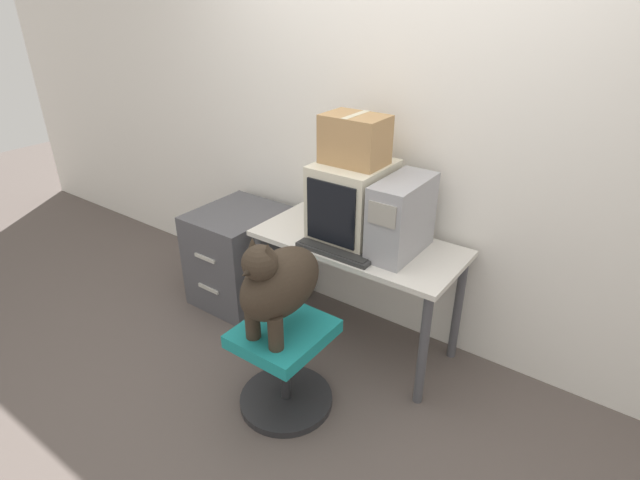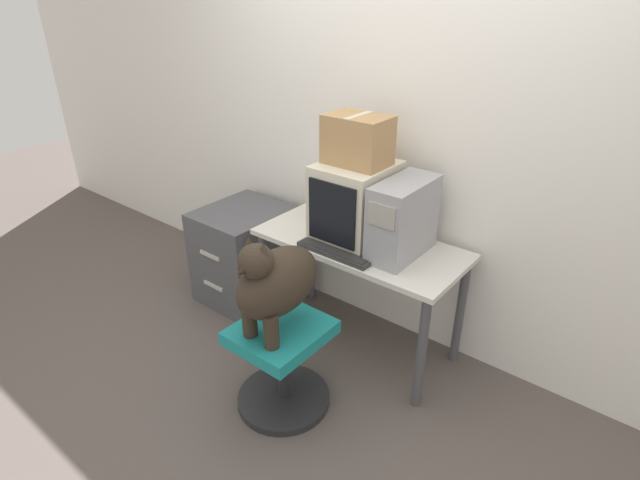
{
  "view_description": "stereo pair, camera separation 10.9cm",
  "coord_description": "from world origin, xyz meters",
  "px_view_note": "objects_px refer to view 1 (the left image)",
  "views": [
    {
      "loc": [
        1.3,
        -1.89,
        2.0
      ],
      "look_at": [
        -0.04,
        -0.04,
        0.83
      ],
      "focal_mm": 28.0,
      "sensor_mm": 36.0,
      "label": 1
    },
    {
      "loc": [
        1.39,
        -1.82,
        2.0
      ],
      "look_at": [
        -0.04,
        -0.04,
        0.83
      ],
      "focal_mm": 28.0,
      "sensor_mm": 36.0,
      "label": 2
    }
  ],
  "objects_px": {
    "filing_cabinet": "(239,255)",
    "keyboard": "(336,250)",
    "office_chair": "(285,363)",
    "cardboard_box": "(355,140)",
    "pc_tower": "(402,217)",
    "crt_monitor": "(352,201)",
    "dog": "(278,283)"
  },
  "relations": [
    {
      "from": "office_chair",
      "to": "dog",
      "type": "xyz_separation_m",
      "value": [
        0.0,
        -0.02,
        0.5
      ]
    },
    {
      "from": "crt_monitor",
      "to": "filing_cabinet",
      "type": "distance_m",
      "value": 1.06
    },
    {
      "from": "cardboard_box",
      "to": "pc_tower",
      "type": "bearing_deg",
      "value": -1.82
    },
    {
      "from": "pc_tower",
      "to": "filing_cabinet",
      "type": "distance_m",
      "value": 1.32
    },
    {
      "from": "dog",
      "to": "cardboard_box",
      "type": "distance_m",
      "value": 0.87
    },
    {
      "from": "keyboard",
      "to": "cardboard_box",
      "type": "distance_m",
      "value": 0.6
    },
    {
      "from": "filing_cabinet",
      "to": "keyboard",
      "type": "bearing_deg",
      "value": -9.63
    },
    {
      "from": "keyboard",
      "to": "cardboard_box",
      "type": "relative_size",
      "value": 1.35
    },
    {
      "from": "dog",
      "to": "cardboard_box",
      "type": "relative_size",
      "value": 1.63
    },
    {
      "from": "crt_monitor",
      "to": "office_chair",
      "type": "xyz_separation_m",
      "value": [
        0.04,
        -0.68,
        -0.66
      ]
    },
    {
      "from": "office_chair",
      "to": "cardboard_box",
      "type": "relative_size",
      "value": 1.5
    },
    {
      "from": "pc_tower",
      "to": "cardboard_box",
      "type": "relative_size",
      "value": 1.32
    },
    {
      "from": "crt_monitor",
      "to": "cardboard_box",
      "type": "xyz_separation_m",
      "value": [
        -0.0,
        0.0,
        0.35
      ]
    },
    {
      "from": "keyboard",
      "to": "cardboard_box",
      "type": "height_order",
      "value": "cardboard_box"
    },
    {
      "from": "crt_monitor",
      "to": "pc_tower",
      "type": "bearing_deg",
      "value": -1.1
    },
    {
      "from": "dog",
      "to": "filing_cabinet",
      "type": "height_order",
      "value": "dog"
    },
    {
      "from": "pc_tower",
      "to": "office_chair",
      "type": "xyz_separation_m",
      "value": [
        -0.27,
        -0.67,
        -0.65
      ]
    },
    {
      "from": "keyboard",
      "to": "pc_tower",
      "type": "bearing_deg",
      "value": 37.35
    },
    {
      "from": "keyboard",
      "to": "office_chair",
      "type": "distance_m",
      "value": 0.65
    },
    {
      "from": "filing_cabinet",
      "to": "crt_monitor",
      "type": "bearing_deg",
      "value": 3.78
    },
    {
      "from": "pc_tower",
      "to": "keyboard",
      "type": "distance_m",
      "value": 0.39
    },
    {
      "from": "keyboard",
      "to": "cardboard_box",
      "type": "bearing_deg",
      "value": 100.13
    },
    {
      "from": "pc_tower",
      "to": "dog",
      "type": "distance_m",
      "value": 0.76
    },
    {
      "from": "pc_tower",
      "to": "filing_cabinet",
      "type": "bearing_deg",
      "value": -177.49
    },
    {
      "from": "crt_monitor",
      "to": "dog",
      "type": "distance_m",
      "value": 0.72
    },
    {
      "from": "crt_monitor",
      "to": "pc_tower",
      "type": "height_order",
      "value": "crt_monitor"
    },
    {
      "from": "keyboard",
      "to": "dog",
      "type": "height_order",
      "value": "dog"
    },
    {
      "from": "pc_tower",
      "to": "keyboard",
      "type": "xyz_separation_m",
      "value": [
        -0.27,
        -0.21,
        -0.19
      ]
    },
    {
      "from": "pc_tower",
      "to": "cardboard_box",
      "type": "xyz_separation_m",
      "value": [
        -0.31,
        0.01,
        0.36
      ]
    },
    {
      "from": "crt_monitor",
      "to": "filing_cabinet",
      "type": "relative_size",
      "value": 0.66
    },
    {
      "from": "pc_tower",
      "to": "keyboard",
      "type": "height_order",
      "value": "pc_tower"
    },
    {
      "from": "pc_tower",
      "to": "keyboard",
      "type": "relative_size",
      "value": 0.98
    }
  ]
}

